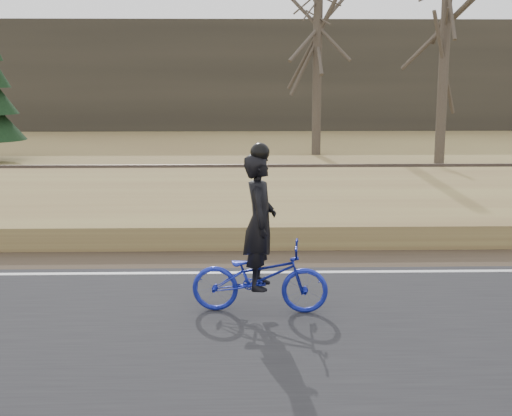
{
  "coord_description": "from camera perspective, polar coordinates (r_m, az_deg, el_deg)",
  "views": [
    {
      "loc": [
        5.04,
        -11.2,
        3.4
      ],
      "look_at": [
        5.32,
        0.5,
        1.1
      ],
      "focal_mm": 50.0,
      "sensor_mm": 36.0,
      "label": 1
    }
  ],
  "objects": [
    {
      "name": "bare_tree_center",
      "position": [
        28.59,
        4.95,
        12.72
      ],
      "size": [
        0.36,
        0.36,
        8.45
      ],
      "primitive_type": "cylinder",
      "color": "#4B4337",
      "rests_on": "ground"
    },
    {
      "name": "treeline_backdrop",
      "position": [
        41.51,
        -8.49,
        10.44
      ],
      "size": [
        120.0,
        4.0,
        6.0
      ],
      "primitive_type": "cube",
      "color": "#383328",
      "rests_on": "ground"
    },
    {
      "name": "railroad",
      "position": [
        20.06,
        -15.92,
        2.46
      ],
      "size": [
        120.0,
        2.4,
        0.29
      ],
      "color": "black",
      "rests_on": "ballast"
    },
    {
      "name": "cyclist",
      "position": [
        9.85,
        0.31,
        -4.08
      ],
      "size": [
        1.94,
        0.84,
        2.36
      ],
      "rotation": [
        0.0,
        0.0,
        1.47
      ],
      "color": "#162099",
      "rests_on": "road"
    },
    {
      "name": "ballast",
      "position": [
        20.1,
        -15.87,
        1.6
      ],
      "size": [
        120.0,
        3.0,
        0.45
      ],
      "primitive_type": "cube",
      "color": "slate",
      "rests_on": "ground"
    },
    {
      "name": "bare_tree_right",
      "position": [
        26.62,
        14.82,
        11.59
      ],
      "size": [
        0.36,
        0.36,
        7.58
      ],
      "primitive_type": "cylinder",
      "color": "#4B4337",
      "rests_on": "ground"
    },
    {
      "name": "embankment",
      "position": [
        16.51,
        -19.11,
        -0.61
      ],
      "size": [
        120.0,
        5.0,
        0.44
      ],
      "primitive_type": "cube",
      "color": "#95874B",
      "rests_on": "ground"
    }
  ]
}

